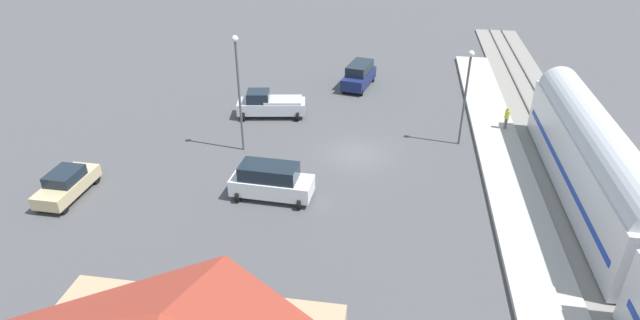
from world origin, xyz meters
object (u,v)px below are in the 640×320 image
Objects in this scene: suv_white at (271,181)px; sedan_tan at (67,184)px; pickup_silver at (270,104)px; suv_navy at (359,75)px; light_pole_lot_center at (238,81)px; pedestrian_on_platform at (507,116)px; light_pole_near_platform at (467,86)px.

suv_white is 1.10× the size of sedan_tan.
pickup_silver is at bearing -76.07° from suv_white.
suv_navy reaches higher than sedan_tan.
pedestrian_on_platform is at bearing -162.66° from light_pole_lot_center.
suv_white is at bearing 103.93° from pickup_silver.
pedestrian_on_platform is 5.45m from light_pole_near_platform.
sedan_tan is (27.65, 13.49, -0.40)m from pedestrian_on_platform.
light_pole_lot_center is at bearing -139.15° from sedan_tan.
suv_white is 15.26m from light_pole_near_platform.
pedestrian_on_platform is at bearing -142.78° from suv_white.
pickup_silver reaches higher than pedestrian_on_platform.
sedan_tan is at bearing 55.62° from pickup_silver.
pedestrian_on_platform is at bearing 146.42° from suv_navy.
light_pole_lot_center is (3.46, -5.81, 4.00)m from suv_white.
suv_navy is at bearing -126.50° from sedan_tan.
suv_navy is 1.04× the size of suv_white.
suv_navy is 19.88m from suv_white.
light_pole_lot_center reaches higher than suv_navy.
suv_white reaches higher than pedestrian_on_platform.
suv_white is (-2.93, 11.82, 0.12)m from pickup_silver.
suv_navy is 26.57m from sedan_tan.
pedestrian_on_platform is at bearing -153.99° from sedan_tan.
suv_white is at bearing 37.22° from pedestrian_on_platform.
sedan_tan is 26.65m from light_pole_near_platform.
suv_navy is 0.63× the size of light_pole_lot_center.
suv_navy reaches higher than pedestrian_on_platform.
light_pole_lot_center is at bearing 12.13° from light_pole_near_platform.
pickup_silver is 0.81× the size of light_pole_near_platform.
light_pole_near_platform is (-24.06, -10.89, 3.58)m from sedan_tan.
pedestrian_on_platform is 18.33m from pickup_silver.
sedan_tan is (15.80, 21.36, -0.27)m from suv_navy.
light_pole_near_platform reaches higher than suv_navy.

